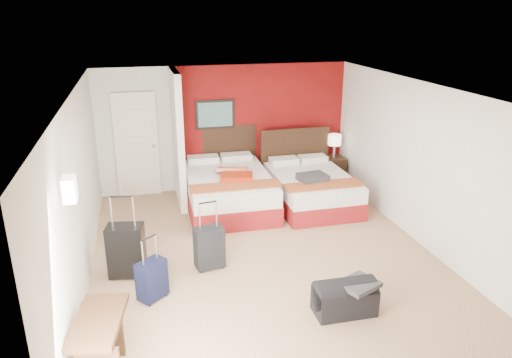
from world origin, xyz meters
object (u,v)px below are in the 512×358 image
object	(u,v)px
bed_right	(311,190)
duffel_bag	(345,299)
suitcase_charcoal	(209,249)
nightstand	(333,171)
desk	(102,350)
bed_left	(228,191)
suitcase_navy	(152,281)
table_lamp	(334,146)
red_suitcase_open	(234,173)
suitcase_black	(127,252)

from	to	relation	value
bed_right	duffel_bag	xyz separation A→B (m)	(-0.81, -3.36, -0.11)
bed_right	duffel_bag	size ratio (longest dim) A/B	2.67
suitcase_charcoal	nightstand	bearing A→B (deg)	33.23
desk	nightstand	bearing A→B (deg)	57.07
duffel_bag	bed_left	bearing A→B (deg)	102.55
suitcase_navy	table_lamp	bearing A→B (deg)	1.87
suitcase_charcoal	duffel_bag	world-z (taller)	suitcase_charcoal
table_lamp	suitcase_charcoal	xyz separation A→B (m)	(-3.06, -2.82, -0.54)
red_suitcase_open	nightstand	xyz separation A→B (m)	(2.27, 0.81, -0.40)
red_suitcase_open	suitcase_charcoal	world-z (taller)	red_suitcase_open
bed_right	red_suitcase_open	bearing A→B (deg)	174.44
duffel_bag	bed_right	bearing A→B (deg)	77.36
bed_right	table_lamp	world-z (taller)	table_lamp
bed_right	desk	distance (m)	5.26
desk	red_suitcase_open	bearing A→B (deg)	71.42
duffel_bag	nightstand	bearing A→B (deg)	70.06
duffel_bag	desk	distance (m)	2.84
suitcase_charcoal	bed_left	bearing A→B (deg)	62.57
bed_left	table_lamp	bearing A→B (deg)	17.78
bed_right	desk	xyz separation A→B (m)	(-3.60, -3.84, 0.07)
suitcase_black	duffel_bag	world-z (taller)	suitcase_black
nightstand	suitcase_black	size ratio (longest dim) A/B	0.81
suitcase_charcoal	desk	distance (m)	2.39
duffel_bag	desk	world-z (taller)	desk
bed_left	suitcase_charcoal	world-z (taller)	bed_left
bed_left	table_lamp	size ratio (longest dim) A/B	4.47
nightstand	duffel_bag	world-z (taller)	nightstand
bed_right	nightstand	size ratio (longest dim) A/B	3.32
bed_left	suitcase_charcoal	bearing A→B (deg)	-106.78
suitcase_black	duffel_bag	size ratio (longest dim) A/B	0.99
red_suitcase_open	duffel_bag	xyz separation A→B (m)	(0.64, -3.49, -0.51)
bed_right	suitcase_charcoal	world-z (taller)	suitcase_charcoal
bed_right	red_suitcase_open	world-z (taller)	red_suitcase_open
desk	bed_right	bearing A→B (deg)	56.71
desk	suitcase_charcoal	bearing A→B (deg)	64.93
red_suitcase_open	table_lamp	xyz separation A→B (m)	(2.27, 0.81, 0.14)
table_lamp	suitcase_black	bearing A→B (deg)	-146.56
bed_right	suitcase_black	size ratio (longest dim) A/B	2.69
suitcase_navy	suitcase_black	bearing A→B (deg)	75.34
bed_left	suitcase_black	bearing A→B (deg)	-130.24
red_suitcase_open	nightstand	size ratio (longest dim) A/B	1.31
suitcase_black	suitcase_charcoal	world-z (taller)	suitcase_black
red_suitcase_open	table_lamp	distance (m)	2.42
suitcase_charcoal	suitcase_navy	size ratio (longest dim) A/B	1.17
nightstand	desk	distance (m)	6.51
red_suitcase_open	desk	world-z (taller)	red_suitcase_open
table_lamp	suitcase_charcoal	distance (m)	4.20
suitcase_black	desk	size ratio (longest dim) A/B	0.84
bed_right	table_lamp	xyz separation A→B (m)	(0.83, 0.94, 0.54)
bed_left	duffel_bag	xyz separation A→B (m)	(0.74, -3.59, -0.14)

